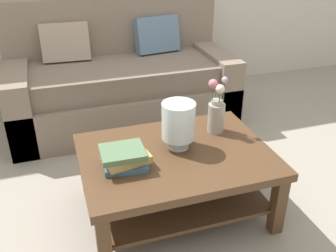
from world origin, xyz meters
TOP-DOWN VIEW (x-y plane):
  - ground_plane at (0.00, 0.00)m, footprint 10.00×10.00m
  - couch at (-0.13, 0.95)m, footprint 1.92×0.90m
  - coffee_table at (-0.09, -0.44)m, footprint 1.11×0.82m
  - book_stack_main at (-0.40, -0.49)m, footprint 0.27×0.22m
  - glass_hurricane_vase at (-0.05, -0.38)m, footprint 0.20×0.20m
  - flower_pitcher at (0.24, -0.27)m, footprint 0.12×0.12m

SIDE VIEW (x-z plane):
  - ground_plane at x=0.00m, z-range 0.00..0.00m
  - coffee_table at x=-0.09m, z-range 0.09..0.52m
  - couch at x=-0.13m, z-range -0.17..0.89m
  - book_stack_main at x=-0.40m, z-range 0.43..0.54m
  - flower_pitcher at x=0.24m, z-range 0.38..0.75m
  - glass_hurricane_vase at x=-0.05m, z-range 0.45..0.74m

